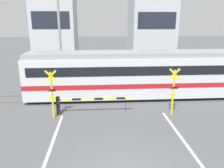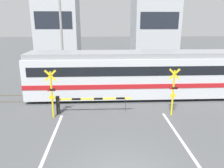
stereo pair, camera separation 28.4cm
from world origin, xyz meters
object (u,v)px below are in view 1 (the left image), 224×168
at_px(crossing_signal_left, 52,92).
at_px(crossing_signal_right, 173,90).
at_px(crossing_barrier_far, 132,78).
at_px(crossing_barrier_near, 79,102).
at_px(commuter_train, 155,73).

distance_m(crossing_signal_left, crossing_signal_right, 7.20).
distance_m(crossing_barrier_far, crossing_signal_left, 8.45).
relative_size(crossing_barrier_near, crossing_barrier_far, 1.00).
xyz_separation_m(commuter_train, crossing_barrier_far, (-1.27, 2.69, -1.07)).
xyz_separation_m(crossing_barrier_near, crossing_signal_left, (-1.49, -0.51, 0.83)).
bearing_deg(crossing_signal_left, crossing_barrier_near, 18.83).
relative_size(crossing_barrier_far, crossing_signal_left, 1.59).
bearing_deg(crossing_barrier_near, crossing_signal_left, -161.17).
bearing_deg(commuter_train, crossing_barrier_near, -151.60).
bearing_deg(crossing_barrier_far, crossing_barrier_near, -126.72).
distance_m(commuter_train, crossing_signal_left, 7.80).
bearing_deg(crossing_barrier_near, crossing_barrier_far, 53.28).
bearing_deg(crossing_signal_right, crossing_barrier_far, 103.54).
bearing_deg(crossing_barrier_far, crossing_signal_right, -76.46).
bearing_deg(crossing_barrier_near, crossing_signal_right, -5.07).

